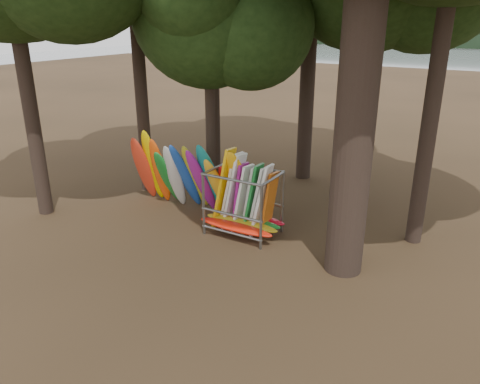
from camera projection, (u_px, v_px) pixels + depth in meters
The scene contains 5 objects.
ground at pixel (203, 243), 15.25m from camera, with size 120.00×120.00×0.00m, color #47331E.
lake at pixel (457, 70), 63.45m from camera, with size 160.00×160.00×0.00m, color gray.
oak_5 at pixel (208, 11), 16.21m from camera, with size 6.17×6.17×9.80m.
kayak_row at pixel (192, 178), 17.22m from camera, with size 5.28×1.96×3.12m.
storage_rack at pixel (243, 205), 15.63m from camera, with size 2.74×1.56×2.90m.
Camera 1 is at (8.05, -11.12, 6.96)m, focal length 35.00 mm.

